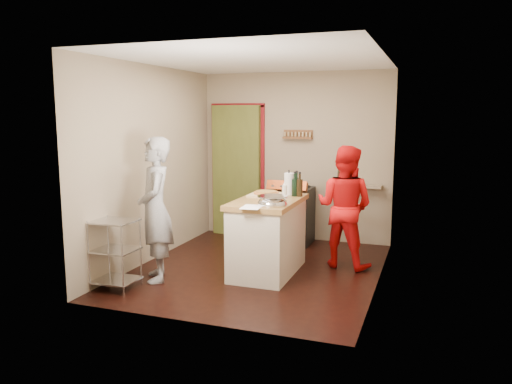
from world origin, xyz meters
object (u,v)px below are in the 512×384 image
Objects in this scene: person_stripe at (155,210)px; wire_shelving at (115,251)px; stove at (292,214)px; island at (268,234)px; person_red at (344,207)px.

wire_shelving is at bearing -65.62° from person_stripe.
island is at bearing -85.49° from stove.
island is (0.12, -1.50, 0.04)m from stove.
stove is at bearing 94.51° from island.
person_red reaches higher than stove.
stove is 0.75× the size of island.
island is 0.78× the size of person_stripe.
person_stripe is at bearing -115.53° from stove.
island reaches higher than stove.
person_red is at bearing 35.87° from island.
person_stripe is 1.08× the size of person_red.
island is 0.85× the size of person_red.
stove is 2.46m from person_stripe.
person_stripe is at bearing -149.30° from island.
wire_shelving is (-1.33, -2.62, -0.01)m from stove.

